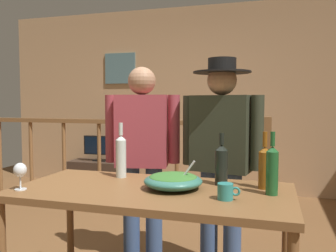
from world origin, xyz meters
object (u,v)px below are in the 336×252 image
(wine_bottle_clear, at_px, (121,155))
(person_standing_left, at_px, (142,150))
(serving_table, at_px, (152,201))
(person_standing_right, at_px, (221,148))
(tv_console, at_px, (101,174))
(wine_glass, at_px, (20,171))
(mug_teal, at_px, (226,192))
(wine_bottle_amber, at_px, (264,166))
(framed_picture, at_px, (120,68))
(wine_bottle_green, at_px, (272,169))
(flat_screen_tv, at_px, (99,146))
(wine_bottle_dark, at_px, (221,164))
(stair_railing, at_px, (139,153))
(salad_bowl, at_px, (173,180))

(wine_bottle_clear, height_order, person_standing_left, person_standing_left)
(serving_table, xyz_separation_m, person_standing_right, (0.31, 0.66, 0.24))
(tv_console, distance_m, wine_glass, 3.32)
(serving_table, bearing_deg, mug_teal, -14.08)
(person_standing_left, bearing_deg, wine_bottle_amber, 141.66)
(framed_picture, xyz_separation_m, mug_teal, (2.02, -3.22, -0.97))
(wine_glass, height_order, wine_bottle_clear, wine_bottle_clear)
(wine_bottle_amber, bearing_deg, tv_console, 132.39)
(wine_bottle_green, distance_m, person_standing_left, 1.14)
(flat_screen_tv, xyz_separation_m, wine_glass, (1.08, -3.03, 0.26))
(wine_bottle_clear, bearing_deg, wine_bottle_dark, -2.74)
(stair_railing, relative_size, mug_teal, 33.09)
(framed_picture, height_order, flat_screen_tv, framed_picture)
(wine_bottle_amber, bearing_deg, wine_bottle_green, -71.84)
(salad_bowl, xyz_separation_m, wine_bottle_dark, (0.25, 0.17, 0.08))
(flat_screen_tv, relative_size, wine_bottle_dark, 1.52)
(serving_table, xyz_separation_m, wine_bottle_green, (0.66, 0.06, 0.21))
(serving_table, relative_size, person_standing_right, 1.00)
(wine_bottle_clear, bearing_deg, framed_picture, 114.14)
(stair_railing, bearing_deg, wine_glass, -87.78)
(tv_console, xyz_separation_m, flat_screen_tv, (0.00, -0.03, 0.43))
(tv_console, xyz_separation_m, serving_table, (1.79, -2.82, 0.51))
(tv_console, height_order, serving_table, serving_table)
(wine_bottle_amber, bearing_deg, salad_bowl, -163.05)
(stair_railing, distance_m, wine_glass, 2.07)
(wine_bottle_amber, relative_size, mug_teal, 2.83)
(stair_railing, relative_size, wine_glass, 24.96)
(tv_console, distance_m, person_standing_right, 3.10)
(stair_railing, bearing_deg, framed_picture, 121.75)
(tv_console, bearing_deg, salad_bowl, -55.66)
(flat_screen_tv, xyz_separation_m, person_standing_left, (1.48, -2.13, 0.28))
(framed_picture, distance_m, tv_console, 1.63)
(flat_screen_tv, distance_m, serving_table, 3.32)
(wine_bottle_dark, height_order, person_standing_left, person_standing_left)
(salad_bowl, bearing_deg, person_standing_left, 123.92)
(salad_bowl, bearing_deg, framed_picture, 118.94)
(stair_railing, relative_size, salad_bowl, 11.49)
(salad_bowl, distance_m, mug_teal, 0.35)
(stair_railing, height_order, tv_console, stair_railing)
(stair_railing, height_order, serving_table, stair_railing)
(salad_bowl, distance_m, wine_bottle_amber, 0.53)
(framed_picture, xyz_separation_m, wine_bottle_dark, (1.96, -2.91, -0.88))
(wine_bottle_dark, xyz_separation_m, person_standing_left, (-0.68, 0.46, 0.00))
(tv_console, distance_m, wine_bottle_clear, 3.07)
(wine_bottle_clear, distance_m, person_standing_right, 0.74)
(wine_bottle_amber, height_order, mug_teal, wine_bottle_amber)
(framed_picture, height_order, wine_bottle_clear, framed_picture)
(flat_screen_tv, height_order, serving_table, flat_screen_tv)
(serving_table, distance_m, person_standing_right, 0.77)
(wine_bottle_green, bearing_deg, wine_glass, -167.89)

